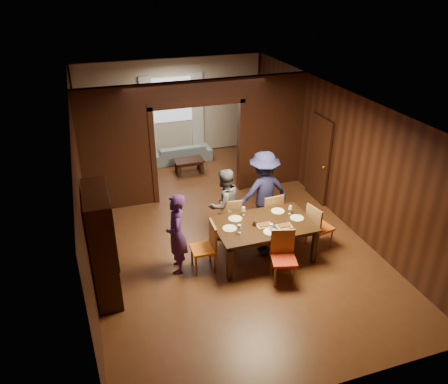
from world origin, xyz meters
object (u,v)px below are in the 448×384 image
object	(u,v)px
person_grey	(224,204)
dining_table	(263,240)
coffee_table	(189,166)
chair_near	(284,258)
chair_far_l	(230,217)
chair_far_r	(269,213)
person_navy	(263,191)
hutch	(102,245)
chair_right	(320,226)
chair_left	(203,247)
person_purple	(177,234)
sofa	(181,153)

from	to	relation	value
person_grey	dining_table	bearing A→B (deg)	100.37
coffee_table	chair_near	bearing A→B (deg)	-84.72
dining_table	chair_far_l	xyz separation A→B (m)	(-0.39, 0.87, 0.10)
chair_far_r	chair_near	size ratio (longest dim) A/B	1.00
coffee_table	chair_near	xyz separation A→B (m)	(0.47, -5.13, 0.28)
chair_far_l	person_navy	bearing A→B (deg)	-160.07
chair_far_r	coffee_table	bearing A→B (deg)	-80.21
chair_far_l	hutch	xyz separation A→B (m)	(-2.63, -1.01, 0.52)
chair_right	chair_far_l	xyz separation A→B (m)	(-1.63, 0.92, 0.00)
coffee_table	chair_near	distance (m)	5.16
dining_table	chair_right	distance (m)	1.24
chair_left	chair_far_l	size ratio (longest dim) A/B	1.00
hutch	person_purple	bearing A→B (deg)	10.33
chair_far_l	chair_near	size ratio (longest dim) A/B	1.00
coffee_table	chair_near	world-z (taller)	chair_near
chair_left	chair_far_l	bearing A→B (deg)	138.78
sofa	chair_far_l	bearing A→B (deg)	89.10
coffee_table	chair_left	bearing A→B (deg)	-100.73
coffee_table	chair_right	bearing A→B (deg)	-69.24
sofa	hutch	xyz separation A→B (m)	(-2.60, -5.35, 0.74)
chair_far_r	chair_left	bearing A→B (deg)	21.30
chair_left	chair_near	bearing A→B (deg)	60.30
hutch	chair_left	bearing A→B (deg)	3.55
coffee_table	chair_far_l	world-z (taller)	chair_far_l
person_purple	coffee_table	size ratio (longest dim) A/B	1.99
chair_near	person_navy	bearing A→B (deg)	93.42
chair_right	chair_near	bearing A→B (deg)	111.17
person_grey	person_navy	xyz separation A→B (m)	(0.92, 0.09, 0.11)
sofa	chair_far_r	distance (m)	4.53
chair_far_l	chair_near	xyz separation A→B (m)	(0.45, -1.70, 0.00)
chair_right	chair_far_r	distance (m)	1.13
sofa	chair_far_l	size ratio (longest dim) A/B	1.82
chair_far_l	coffee_table	bearing A→B (deg)	-79.28
sofa	coffee_table	world-z (taller)	sofa
person_navy	hutch	xyz separation A→B (m)	(-3.44, -1.15, 0.10)
sofa	person_grey	bearing A→B (deg)	87.66
person_grey	chair_far_l	bearing A→B (deg)	139.56
sofa	dining_table	distance (m)	5.22
chair_left	sofa	bearing A→B (deg)	173.02
sofa	chair_near	world-z (taller)	chair_near
person_purple	person_grey	size ratio (longest dim) A/B	1.01
person_purple	chair_near	bearing A→B (deg)	72.91
sofa	chair_far_l	distance (m)	4.34
person_purple	person_grey	xyz separation A→B (m)	(1.19, 0.81, -0.01)
chair_left	chair_right	distance (m)	2.47
sofa	hutch	bearing A→B (deg)	62.77
person_navy	coffee_table	world-z (taller)	person_navy
dining_table	person_grey	bearing A→B (deg)	118.69
chair_far_l	hutch	size ratio (longest dim) A/B	0.48
person_purple	person_grey	bearing A→B (deg)	135.09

